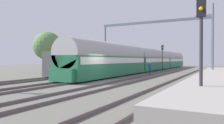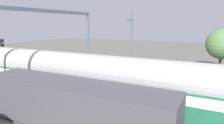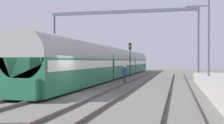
{
  "view_description": "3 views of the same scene",
  "coord_description": "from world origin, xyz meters",
  "px_view_note": "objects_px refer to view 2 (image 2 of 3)",
  "views": [
    {
      "loc": [
        9.72,
        -16.73,
        1.99
      ],
      "look_at": [
        -2.07,
        5.68,
        1.7
      ],
      "focal_mm": 34.38,
      "sensor_mm": 36.0,
      "label": 1
    },
    {
      "loc": [
        -15.73,
        -1.17,
        6.38
      ],
      "look_at": [
        1.46,
        7.68,
        2.76
      ],
      "focal_mm": 32.96,
      "sensor_mm": 36.0,
      "label": 2
    },
    {
      "loc": [
        6.05,
        -16.37,
        2.18
      ],
      "look_at": [
        -1.03,
        14.38,
        2.04
      ],
      "focal_mm": 45.45,
      "sensor_mm": 36.0,
      "label": 3
    }
  ],
  "objects_px": {
    "railway_signal_far": "(3,53)",
    "catenary_gantry": "(43,28)",
    "person_crossing": "(93,77)",
    "freight_car": "(71,104)"
  },
  "relations": [
    {
      "from": "catenary_gantry",
      "to": "person_crossing",
      "type": "bearing_deg",
      "value": -76.23
    },
    {
      "from": "person_crossing",
      "to": "freight_car",
      "type": "bearing_deg",
      "value": 22.81
    },
    {
      "from": "person_crossing",
      "to": "catenary_gantry",
      "type": "distance_m",
      "value": 7.24
    },
    {
      "from": "railway_signal_far",
      "to": "catenary_gantry",
      "type": "relative_size",
      "value": 0.27
    },
    {
      "from": "person_crossing",
      "to": "railway_signal_far",
      "type": "bearing_deg",
      "value": -83.03
    },
    {
      "from": "freight_car",
      "to": "catenary_gantry",
      "type": "xyz_separation_m",
      "value": [
        6.2,
        8.31,
        4.45
      ]
    },
    {
      "from": "freight_car",
      "to": "railway_signal_far",
      "type": "bearing_deg",
      "value": 67.87
    },
    {
      "from": "person_crossing",
      "to": "railway_signal_far",
      "type": "xyz_separation_m",
      "value": [
        -1.42,
        11.75,
        1.93
      ]
    },
    {
      "from": "railway_signal_far",
      "to": "catenary_gantry",
      "type": "bearing_deg",
      "value": -88.71
    },
    {
      "from": "freight_car",
      "to": "person_crossing",
      "type": "height_order",
      "value": "freight_car"
    }
  ]
}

